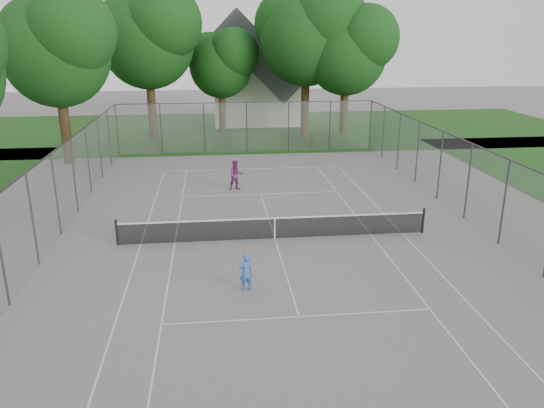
{
  "coord_description": "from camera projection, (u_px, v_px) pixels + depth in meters",
  "views": [
    {
      "loc": [
        -2.4,
        -20.4,
        8.23
      ],
      "look_at": [
        0.0,
        1.0,
        1.2
      ],
      "focal_mm": 35.0,
      "sensor_mm": 36.0,
      "label": 1
    }
  ],
  "objects": [
    {
      "name": "ground",
      "position": [
        275.0,
        239.0,
        22.08
      ],
      "size": [
        120.0,
        120.0,
        0.0
      ],
      "primitive_type": "plane",
      "color": "slate",
      "rests_on": "ground"
    },
    {
      "name": "grass_far",
      "position": [
        240.0,
        130.0,
        46.65
      ],
      "size": [
        60.0,
        20.0,
        0.0
      ],
      "primitive_type": "cube",
      "color": "#173F12",
      "rests_on": "ground"
    },
    {
      "name": "court_markings",
      "position": [
        275.0,
        239.0,
        22.08
      ],
      "size": [
        11.03,
        23.83,
        0.01
      ],
      "color": "beige",
      "rests_on": "ground"
    },
    {
      "name": "tennis_net",
      "position": [
        275.0,
        227.0,
        21.93
      ],
      "size": [
        12.87,
        0.1,
        1.1
      ],
      "color": "black",
      "rests_on": "ground"
    },
    {
      "name": "perimeter_fence",
      "position": [
        275.0,
        197.0,
        21.52
      ],
      "size": [
        18.08,
        34.08,
        3.52
      ],
      "color": "#38383D",
      "rests_on": "ground"
    },
    {
      "name": "tree_far_left",
      "position": [
        148.0,
        34.0,
        40.1
      ],
      "size": [
        8.11,
        7.41,
        11.66
      ],
      "color": "#312312",
      "rests_on": "ground"
    },
    {
      "name": "tree_far_midleft",
      "position": [
        222.0,
        61.0,
        43.66
      ],
      "size": [
        5.99,
        5.47,
        8.61
      ],
      "color": "#312312",
      "rests_on": "ground"
    },
    {
      "name": "tree_far_midright",
      "position": [
        308.0,
        31.0,
        41.13
      ],
      "size": [
        8.38,
        7.65,
        12.04
      ],
      "color": "#312312",
      "rests_on": "ground"
    },
    {
      "name": "tree_far_right",
      "position": [
        348.0,
        48.0,
        40.49
      ],
      "size": [
        7.13,
        6.51,
        10.25
      ],
      "color": "#312312",
      "rests_on": "ground"
    },
    {
      "name": "tree_side_back",
      "position": [
        56.0,
        45.0,
        32.43
      ],
      "size": [
        7.55,
        6.89,
        10.85
      ],
      "color": "#312312",
      "rests_on": "ground"
    },
    {
      "name": "hedge_left",
      "position": [
        188.0,
        144.0,
        38.3
      ],
      "size": [
        3.58,
        1.07,
        0.89
      ],
      "primitive_type": "cube",
      "color": "#1C4415",
      "rests_on": "ground"
    },
    {
      "name": "hedge_mid",
      "position": [
        255.0,
        139.0,
        39.48
      ],
      "size": [
        3.56,
        1.02,
        1.12
      ],
      "primitive_type": "cube",
      "color": "#1C4415",
      "rests_on": "ground"
    },
    {
      "name": "hedge_right",
      "position": [
        329.0,
        141.0,
        39.79
      ],
      "size": [
        2.59,
        0.95,
        0.78
      ],
      "primitive_type": "cube",
      "color": "#1C4415",
      "rests_on": "ground"
    },
    {
      "name": "house",
      "position": [
        258.0,
        78.0,
        49.07
      ],
      "size": [
        8.16,
        6.32,
        10.16
      ],
      "color": "beige",
      "rests_on": "ground"
    },
    {
      "name": "girl_player",
      "position": [
        246.0,
        272.0,
        17.53
      ],
      "size": [
        0.55,
        0.46,
        1.3
      ],
      "primitive_type": "imported",
      "rotation": [
        0.0,
        0.0,
        3.52
      ],
      "color": "#3062B6",
      "rests_on": "ground"
    },
    {
      "name": "woman_player",
      "position": [
        236.0,
        175.0,
        28.7
      ],
      "size": [
        0.91,
        0.78,
        1.63
      ],
      "primitive_type": "imported",
      "rotation": [
        0.0,
        0.0,
        0.23
      ],
      "color": "#772766",
      "rests_on": "ground"
    }
  ]
}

